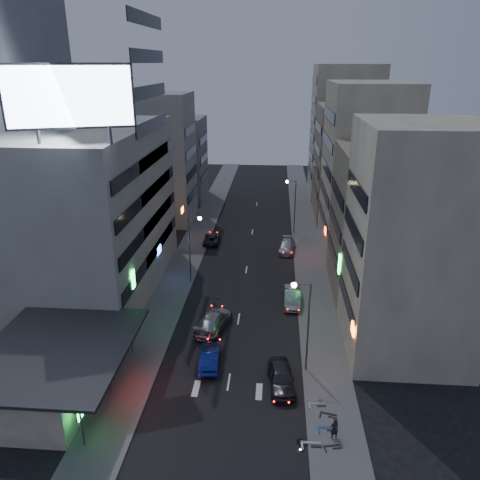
# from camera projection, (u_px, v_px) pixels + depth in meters

# --- Properties ---
(ground) EXTENTS (180.00, 180.00, 0.00)m
(ground) POSITION_uv_depth(u_px,v_px,m) (223.00, 417.00, 34.09)
(ground) COLOR black
(ground) RESTS_ON ground
(sidewalk_left) EXTENTS (4.00, 120.00, 0.12)m
(sidewalk_left) POSITION_uv_depth(u_px,v_px,m) (189.00, 255.00, 62.61)
(sidewalk_left) COLOR #4C4C4F
(sidewalk_left) RESTS_ON ground
(sidewalk_right) EXTENTS (4.00, 120.00, 0.12)m
(sidewalk_right) POSITION_uv_depth(u_px,v_px,m) (309.00, 259.00, 61.44)
(sidewalk_right) COLOR #4C4C4F
(sidewalk_right) RESTS_ON ground
(food_court) EXTENTS (11.00, 13.00, 3.88)m
(food_court) POSITION_uv_depth(u_px,v_px,m) (48.00, 368.00, 36.26)
(food_court) COLOR beige
(food_court) RESTS_ON ground
(white_building) EXTENTS (14.00, 24.00, 18.00)m
(white_building) POSITION_uv_depth(u_px,v_px,m) (87.00, 212.00, 50.77)
(white_building) COLOR #A3A49F
(white_building) RESTS_ON ground
(grey_tower) EXTENTS (10.00, 14.00, 34.00)m
(grey_tower) POSITION_uv_depth(u_px,v_px,m) (10.00, 133.00, 51.38)
(grey_tower) COLOR gray
(grey_tower) RESTS_ON ground
(shophouse_near) EXTENTS (10.00, 11.00, 20.00)m
(shophouse_near) POSITION_uv_depth(u_px,v_px,m) (413.00, 243.00, 39.23)
(shophouse_near) COLOR beige
(shophouse_near) RESTS_ON ground
(shophouse_mid) EXTENTS (11.00, 12.00, 16.00)m
(shophouse_mid) POSITION_uv_depth(u_px,v_px,m) (387.00, 222.00, 50.62)
(shophouse_mid) COLOR gray
(shophouse_mid) RESTS_ON ground
(shophouse_far) EXTENTS (10.00, 14.00, 22.00)m
(shophouse_far) POSITION_uv_depth(u_px,v_px,m) (364.00, 169.00, 61.71)
(shophouse_far) COLOR beige
(shophouse_far) RESTS_ON ground
(far_left_a) EXTENTS (11.00, 10.00, 20.00)m
(far_left_a) POSITION_uv_depth(u_px,v_px,m) (156.00, 159.00, 73.61)
(far_left_a) COLOR #A3A49F
(far_left_a) RESTS_ON ground
(far_left_b) EXTENTS (12.00, 10.00, 15.00)m
(far_left_b) POSITION_uv_depth(u_px,v_px,m) (172.00, 159.00, 86.65)
(far_left_b) COLOR gray
(far_left_b) RESTS_ON ground
(far_right_a) EXTENTS (11.00, 12.00, 18.00)m
(far_right_a) POSITION_uv_depth(u_px,v_px,m) (351.00, 162.00, 76.36)
(far_right_a) COLOR gray
(far_right_a) RESTS_ON ground
(far_right_b) EXTENTS (12.00, 12.00, 24.00)m
(far_right_b) POSITION_uv_depth(u_px,v_px,m) (344.00, 132.00, 88.31)
(far_right_b) COLOR beige
(far_right_b) RESTS_ON ground
(billboard) EXTENTS (9.52, 3.75, 6.20)m
(billboard) POSITION_uv_depth(u_px,v_px,m) (69.00, 97.00, 36.64)
(billboard) COLOR #595B60
(billboard) RESTS_ON white_building
(street_lamp_right_near) EXTENTS (1.60, 0.44, 8.02)m
(street_lamp_right_near) POSITION_uv_depth(u_px,v_px,m) (304.00, 314.00, 37.35)
(street_lamp_right_near) COLOR #595B60
(street_lamp_right_near) RESTS_ON sidewalk_right
(street_lamp_left) EXTENTS (1.60, 0.44, 8.02)m
(street_lamp_left) POSITION_uv_depth(u_px,v_px,m) (193.00, 240.00, 53.12)
(street_lamp_left) COLOR #595B60
(street_lamp_left) RESTS_ON sidewalk_left
(street_lamp_right_far) EXTENTS (1.60, 0.44, 8.02)m
(street_lamp_right_far) POSITION_uv_depth(u_px,v_px,m) (293.00, 199.00, 69.03)
(street_lamp_right_far) COLOR #595B60
(street_lamp_right_far) RESTS_ON sidewalk_right
(parked_car_right_near) EXTENTS (2.50, 5.04, 1.65)m
(parked_car_right_near) POSITION_uv_depth(u_px,v_px,m) (281.00, 378.00, 37.03)
(parked_car_right_near) COLOR #2C2B31
(parked_car_right_near) RESTS_ON ground
(parked_car_right_mid) EXTENTS (1.78, 4.92, 1.61)m
(parked_car_right_mid) POSITION_uv_depth(u_px,v_px,m) (292.00, 297.00, 49.84)
(parked_car_right_mid) COLOR #A0A4A8
(parked_car_right_mid) RESTS_ON ground
(parked_car_left) EXTENTS (2.30, 4.69, 1.28)m
(parked_car_left) POSITION_uv_depth(u_px,v_px,m) (211.00, 239.00, 66.73)
(parked_car_left) COLOR #28272C
(parked_car_left) RESTS_ON ground
(parked_car_right_far) EXTENTS (2.49, 5.22, 1.47)m
(parked_car_right_far) POSITION_uv_depth(u_px,v_px,m) (287.00, 246.00, 63.78)
(parked_car_right_far) COLOR #A7AAB0
(parked_car_right_far) RESTS_ON ground
(road_car_blue) EXTENTS (1.85, 4.64, 1.50)m
(road_car_blue) POSITION_uv_depth(u_px,v_px,m) (210.00, 357.00, 39.72)
(road_car_blue) COLOR navy
(road_car_blue) RESTS_ON ground
(road_car_silver) EXTENTS (3.64, 6.26, 1.70)m
(road_car_silver) POSITION_uv_depth(u_px,v_px,m) (213.00, 321.00, 45.14)
(road_car_silver) COLOR #95979C
(road_car_silver) RESTS_ON ground
(person) EXTENTS (0.67, 0.54, 1.61)m
(person) POSITION_uv_depth(u_px,v_px,m) (334.00, 428.00, 31.75)
(person) COLOR black
(person) RESTS_ON sidewalk_right
(scooter_black_a) EXTENTS (0.89, 1.78, 1.04)m
(scooter_black_a) POSITION_uv_depth(u_px,v_px,m) (340.00, 438.00, 31.34)
(scooter_black_a) COLOR black
(scooter_black_a) RESTS_ON sidewalk_right
(scooter_silver_a) EXTENTS (0.70, 2.04, 1.24)m
(scooter_silver_a) POSITION_uv_depth(u_px,v_px,m) (322.00, 435.00, 31.45)
(scooter_silver_a) COLOR #ADB1B5
(scooter_silver_a) RESTS_ON sidewalk_right
(scooter_blue) EXTENTS (0.75, 1.89, 1.13)m
(scooter_blue) POSITION_uv_depth(u_px,v_px,m) (335.00, 420.00, 32.85)
(scooter_blue) COLOR navy
(scooter_blue) RESTS_ON sidewalk_right
(scooter_black_b) EXTENTS (1.02, 1.94, 1.13)m
(scooter_black_b) POSITION_uv_depth(u_px,v_px,m) (338.00, 408.00, 33.93)
(scooter_black_b) COLOR black
(scooter_black_b) RESTS_ON sidewalk_right
(scooter_silver_b) EXTENTS (0.78, 1.91, 1.14)m
(scooter_silver_b) POSITION_uv_depth(u_px,v_px,m) (325.00, 396.00, 35.16)
(scooter_silver_b) COLOR #A6A9AE
(scooter_silver_b) RESTS_ON sidewalk_right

